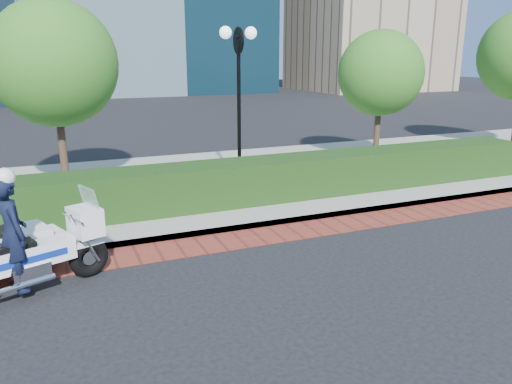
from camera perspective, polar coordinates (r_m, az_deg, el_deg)
name	(u,v)px	position (r m, az deg, el deg)	size (l,w,h in m)	color
ground	(291,264)	(9.15, 3.99, -8.22)	(120.00, 120.00, 0.00)	black
brick_strip	(258,237)	(10.41, 0.28, -5.13)	(60.00, 1.00, 0.01)	maroon
sidewalk	(197,183)	(14.45, -6.72, 0.99)	(60.00, 8.00, 0.15)	gray
hedge_main	(225,183)	(12.09, -3.62, 0.99)	(18.00, 1.20, 1.00)	black
lamppost	(239,82)	(13.56, -1.98, 12.49)	(1.02, 0.70, 4.21)	black
tree_b	(54,64)	(13.97, -22.10, 13.44)	(3.20, 3.20, 4.89)	#332319
tree_c	(381,73)	(17.37, 14.06, 13.02)	(2.80, 2.80, 4.30)	#332319
police_motorcycle	(14,247)	(8.86, -25.92, -5.69)	(2.63, 1.94, 2.08)	black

